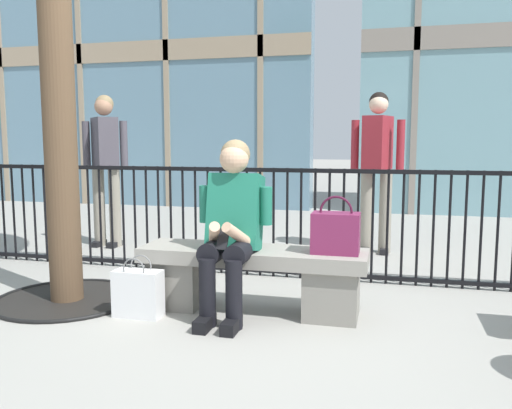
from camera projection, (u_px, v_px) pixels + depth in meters
ground_plane at (253, 310)px, 3.75m from camera, size 60.00×60.00×0.00m
stone_bench at (253, 273)px, 3.71m from camera, size 1.60×0.44×0.45m
seated_person_with_phone at (232, 222)px, 3.57m from camera, size 0.52×0.66×1.21m
handbag_on_bench at (336, 232)px, 3.52m from camera, size 0.32×0.19×0.39m
shopping_bag at (138, 293)px, 3.60m from camera, size 0.33×0.15×0.42m
bystander_at_railing at (377, 160)px, 5.57m from camera, size 0.55×0.43×1.71m
bystander_further_back at (105, 159)px, 5.93m from camera, size 0.55×0.43×1.71m
plaza_railing at (280, 222)px, 4.61m from camera, size 8.43×0.04×0.97m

